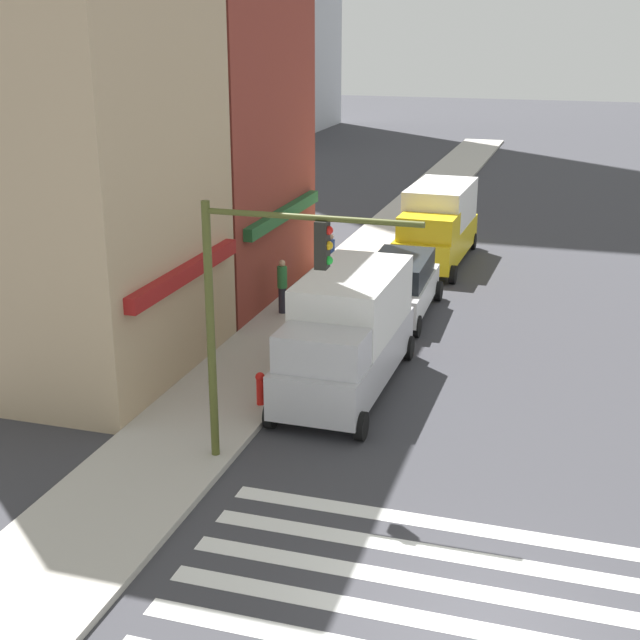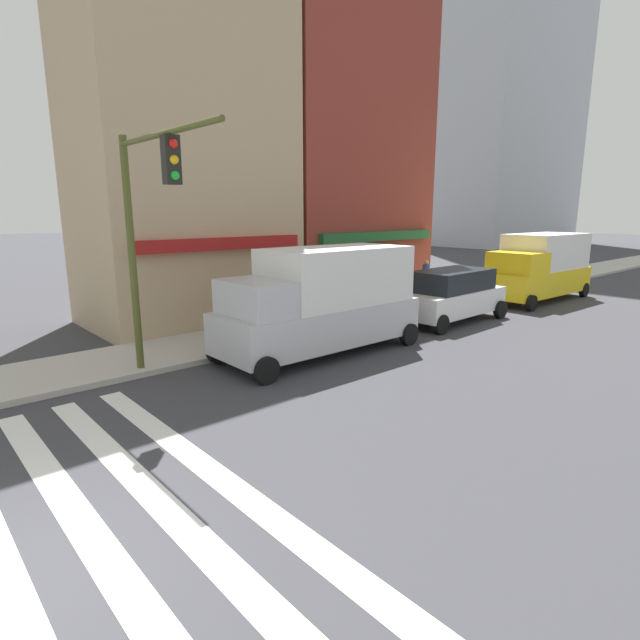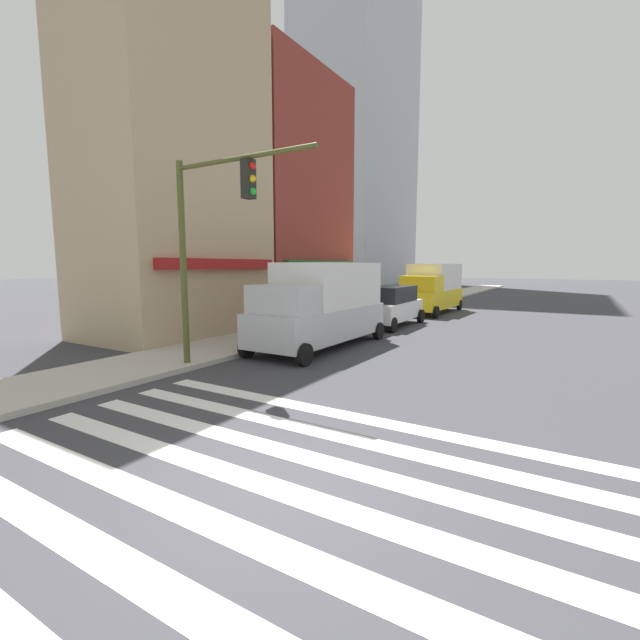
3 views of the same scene
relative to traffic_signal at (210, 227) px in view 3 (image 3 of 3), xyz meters
The scene contains 13 objects.
ground_plane 7.81m from the traffic_signal, 127.56° to the right, with size 200.00×200.00×0.00m, color #38383D.
sidewalk_left 6.05m from the traffic_signal, 152.10° to the left, with size 120.00×3.00×0.15m.
crosswalk_stripes 7.80m from the traffic_signal, 127.56° to the right, with size 6.37×10.80×0.01m.
storefront_row 10.45m from the traffic_signal, 38.48° to the left, with size 15.20×5.30×15.72m.
tower_distant 66.24m from the traffic_signal, 22.80° to the left, with size 20.89×12.83×65.86m.
traffic_signal is the anchor object (origin of this frame).
box_truck_silver 5.31m from the traffic_signal, ahead, with size 6.22×2.42×3.04m.
suv_white 11.53m from the traffic_signal, ahead, with size 4.75×2.12×1.94m.
box_truck_yellow 18.24m from the traffic_signal, ahead, with size 6.26×2.42×3.04m.
pedestrian_green_top 10.65m from the traffic_signal, 16.76° to the left, with size 0.32×0.32×1.77m.
pedestrian_blue_shirt 14.29m from the traffic_signal, 10.30° to the left, with size 0.32×0.32×1.77m.
pedestrian_white_shirt 7.56m from the traffic_signal, ahead, with size 0.32×0.32×1.77m.
fire_hydrant 4.50m from the traffic_signal, 20.93° to the left, with size 0.24×0.24×0.84m.
Camera 3 is at (-4.25, -3.19, 2.94)m, focal length 24.00 mm.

